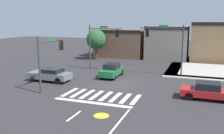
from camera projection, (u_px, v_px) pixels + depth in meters
ground_plane at (117, 83)px, 25.87m from camera, size 120.00×120.00×0.00m
crosswalk_near at (101, 96)px, 21.72m from camera, size 6.71×2.84×0.01m
lane_markings at (75, 130)px, 14.94m from camera, size 6.80×18.75×0.01m
bike_detector_marking at (101, 116)px, 17.17m from camera, size 1.10×1.10×0.01m
curb_corner_northeast at (203, 71)px, 31.71m from camera, size 10.00×10.60×0.15m
storefront_row at (173, 42)px, 41.73m from camera, size 23.86×7.03×6.28m
traffic_signal_northeast at (167, 41)px, 28.68m from camera, size 5.15×0.32×6.03m
traffic_signal_southwest at (50, 53)px, 23.41m from camera, size 0.32×4.38×5.20m
traffic_signal_northwest at (101, 39)px, 32.17m from camera, size 4.54×0.32×5.98m
car_gray at (50, 75)px, 26.71m from camera, size 4.60×1.91×1.43m
car_green at (112, 70)px, 28.70m from camera, size 1.73×4.14×1.60m
car_red at (209, 91)px, 20.54m from camera, size 4.59×1.78×1.46m
roadside_tree at (96, 40)px, 41.01m from camera, size 3.29×3.29×5.04m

